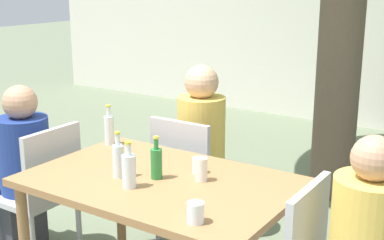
% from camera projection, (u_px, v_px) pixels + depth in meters
% --- Properties ---
extents(cafe_building_wall, '(10.00, 0.08, 2.80)m').
position_uv_depth(cafe_building_wall, '(384.00, 10.00, 6.07)').
color(cafe_building_wall, silver).
rests_on(cafe_building_wall, ground_plane).
extents(dining_table_front, '(1.38, 0.91, 0.75)m').
position_uv_depth(dining_table_front, '(161.00, 193.00, 2.81)').
color(dining_table_front, '#996B42').
rests_on(dining_table_front, ground_plane).
extents(patio_chair_0, '(0.44, 0.44, 0.89)m').
position_uv_depth(patio_chair_0, '(42.00, 186.00, 3.34)').
color(patio_chair_0, '#B2B2B7').
rests_on(patio_chair_0, ground_plane).
extents(patio_chair_2, '(0.44, 0.44, 0.89)m').
position_uv_depth(patio_chair_2, '(189.00, 174.00, 3.55)').
color(patio_chair_2, '#B2B2B7').
rests_on(patio_chair_2, ground_plane).
extents(person_seated_0, '(0.56, 0.32, 1.13)m').
position_uv_depth(person_seated_0, '(17.00, 178.00, 3.47)').
color(person_seated_0, '#383842').
rests_on(person_seated_0, ground_plane).
extents(person_seated_2, '(0.32, 0.56, 1.21)m').
position_uv_depth(person_seated_2, '(208.00, 158.00, 3.73)').
color(person_seated_2, '#383842').
rests_on(person_seated_2, ground_plane).
extents(water_bottle_0, '(0.06, 0.06, 0.25)m').
position_uv_depth(water_bottle_0, '(109.00, 129.00, 3.33)').
color(water_bottle_0, silver).
rests_on(water_bottle_0, dining_table_front).
extents(water_bottle_1, '(0.07, 0.07, 0.24)m').
position_uv_depth(water_bottle_1, '(129.00, 170.00, 2.65)').
color(water_bottle_1, silver).
rests_on(water_bottle_1, dining_table_front).
extents(water_bottle_2, '(0.06, 0.06, 0.25)m').
position_uv_depth(water_bottle_2, '(118.00, 160.00, 2.79)').
color(water_bottle_2, silver).
rests_on(water_bottle_2, dining_table_front).
extents(green_bottle_3, '(0.06, 0.06, 0.23)m').
position_uv_depth(green_bottle_3, '(156.00, 162.00, 2.77)').
color(green_bottle_3, '#287A38').
rests_on(green_bottle_3, dining_table_front).
extents(drinking_glass_0, '(0.06, 0.06, 0.12)m').
position_uv_depth(drinking_glass_0, '(202.00, 169.00, 2.74)').
color(drinking_glass_0, silver).
rests_on(drinking_glass_0, dining_table_front).
extents(drinking_glass_1, '(0.06, 0.06, 0.08)m').
position_uv_depth(drinking_glass_1, '(198.00, 165.00, 2.86)').
color(drinking_glass_1, silver).
rests_on(drinking_glass_1, dining_table_front).
extents(drinking_glass_2, '(0.08, 0.08, 0.09)m').
position_uv_depth(drinking_glass_2, '(196.00, 213.00, 2.28)').
color(drinking_glass_2, white).
rests_on(drinking_glass_2, dining_table_front).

